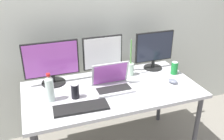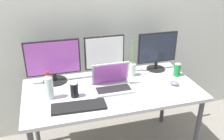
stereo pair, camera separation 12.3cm
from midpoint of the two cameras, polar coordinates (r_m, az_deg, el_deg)
The scene contains 12 objects.
wall_back at distance 2.56m, azimuth -5.94°, elevation 13.04°, with size 7.00×0.08×2.60m, color silver.
work_desk at distance 2.26m, azimuth -1.56°, elevation -5.63°, with size 1.54×0.79×0.74m.
monitor_left at distance 2.30m, azimuth -15.16°, elevation 1.64°, with size 0.49×0.22×0.40m.
monitor_center at distance 2.38m, azimuth -3.59°, elevation 3.17°, with size 0.38×0.21×0.40m.
monitor_right at distance 2.56m, azimuth 8.27°, elevation 4.64°, with size 0.41×0.19×0.39m.
laptop_silver at distance 2.20m, azimuth -1.54°, elevation -3.00°, with size 0.34×0.22×0.23m.
keyboard_main at distance 1.96m, azimuth -8.89°, elevation -8.55°, with size 0.42×0.15×0.02m, color black.
mouse_by_keyboard at distance 2.36m, azimuth 12.34°, elevation -2.55°, with size 0.07×0.09×0.04m, color slate.
water_bottle at distance 2.07m, azimuth -15.72°, elevation -4.11°, with size 0.07×0.07×0.24m.
soda_can_near_keyboard at distance 2.09m, azimuth -10.11°, elevation -4.80°, with size 0.07×0.07×0.13m.
soda_can_by_laptop at distance 2.52m, azimuth 12.74°, elevation 0.42°, with size 0.07×0.07×0.13m.
bamboo_vase at distance 2.43m, azimuth 2.80°, elevation 0.46°, with size 0.07×0.07×0.36m.
Camera 1 is at (-0.65, -1.83, 1.83)m, focal length 40.00 mm.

